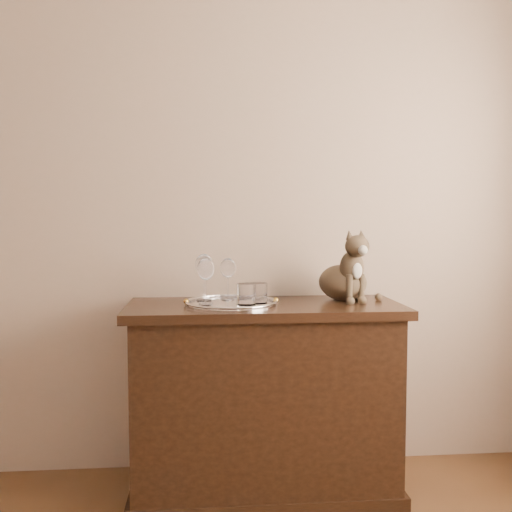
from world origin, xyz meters
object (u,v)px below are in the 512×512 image
Objects in this scene: tray at (231,304)px; tumbler_a at (246,294)px; wine_glass_a at (204,277)px; wine_glass_b at (228,279)px; cat at (343,265)px; wine_glass_c at (206,281)px; sideboard at (265,399)px; tumbler_c at (258,293)px.

tray is 4.40× the size of tumbler_a.
wine_glass_a is 1.12× the size of wine_glass_b.
cat is (0.46, 0.16, 0.11)m from tumbler_a.
wine_glass_b is at bearing 163.58° from cat.
wine_glass_b is 0.16m from wine_glass_c.
wine_glass_a reaches higher than sideboard.
cat is (0.53, -0.01, 0.06)m from wine_glass_b.
tray is 1.91× the size of wine_glass_a.
wine_glass_b is 0.95× the size of wine_glass_c.
sideboard is 6.39× the size of wine_glass_b.
wine_glass_b is at bearing 52.02° from wine_glass_c.
tumbler_c is at bearing -20.50° from wine_glass_a.
tumbler_c is 0.43m from cat.
wine_glass_c is at bearing -127.98° from wine_glass_b.
cat reaches higher than sideboard.
tray is at bearing -84.54° from wine_glass_b.
wine_glass_a is at bearing 94.68° from wine_glass_c.
wine_glass_b reaches higher than tumbler_a.
tumbler_c is at bearing 0.73° from wine_glass_c.
tumbler_c is (0.23, 0.00, -0.05)m from wine_glass_c.
tumbler_c is (0.23, -0.09, -0.06)m from wine_glass_a.
wine_glass_c is (-0.11, -0.02, 0.10)m from tray.
wine_glass_b is at bearing 19.36° from wine_glass_a.
tray is 2.13× the size of wine_glass_b.
wine_glass_a is 2.31× the size of tumbler_a.
cat reaches higher than tray.
tumbler_a is 0.07m from tumbler_c.
sideboard is at bearing 38.28° from tumbler_a.
wine_glass_a is 0.65× the size of cat.
sideboard is 0.49m from tumbler_a.
wine_glass_b is (-0.16, 0.10, 0.53)m from sideboard.
cat reaches higher than wine_glass_b.
wine_glass_c is at bearing -85.32° from wine_glass_a.
cat is at bearing 10.94° from wine_glass_c.
sideboard is at bearing -31.93° from wine_glass_b.
wine_glass_a is at bearing 159.50° from tumbler_c.
tumbler_a reaches higher than tumbler_c.
wine_glass_a reaches higher than wine_glass_c.
tumbler_a is at bearing -41.91° from tray.
wine_glass_c is at bearing -170.97° from tray.
wine_glass_a is at bearing 167.11° from cat.
tumbler_a reaches higher than sideboard.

